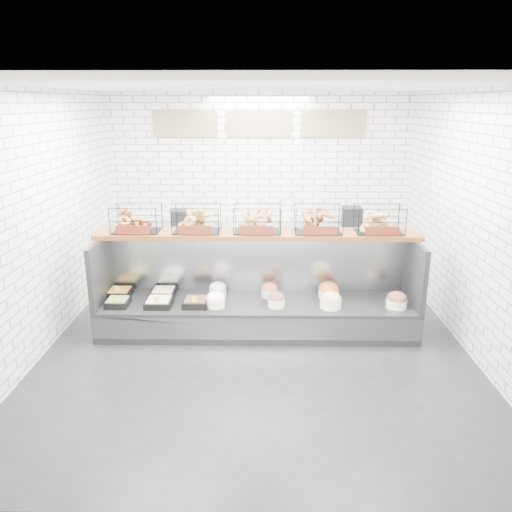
{
  "coord_description": "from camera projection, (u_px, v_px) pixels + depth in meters",
  "views": [
    {
      "loc": [
        0.08,
        -5.62,
        2.83
      ],
      "look_at": [
        -0.02,
        0.45,
        0.96
      ],
      "focal_mm": 35.0,
      "sensor_mm": 36.0,
      "label": 1
    }
  ],
  "objects": [
    {
      "name": "bagel_shelf",
      "position": [
        257.0,
        222.0,
        6.3
      ],
      "size": [
        4.1,
        0.5,
        0.4
      ],
      "color": "#522811",
      "rests_on": "display_case"
    },
    {
      "name": "display_case",
      "position": [
        257.0,
        305.0,
        6.44
      ],
      "size": [
        4.0,
        0.9,
        1.2
      ],
      "color": "black",
      "rests_on": "ground"
    },
    {
      "name": "ground",
      "position": [
        257.0,
        340.0,
        6.21
      ],
      "size": [
        5.5,
        5.5,
        0.0
      ],
      "primitive_type": "plane",
      "color": "black",
      "rests_on": "ground"
    },
    {
      "name": "prep_counter",
      "position": [
        259.0,
        249.0,
        8.39
      ],
      "size": [
        4.0,
        0.6,
        1.2
      ],
      "color": "#93969B",
      "rests_on": "ground"
    },
    {
      "name": "room_shell",
      "position": [
        257.0,
        168.0,
        6.18
      ],
      "size": [
        5.02,
        5.51,
        3.01
      ],
      "color": "white",
      "rests_on": "ground"
    }
  ]
}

